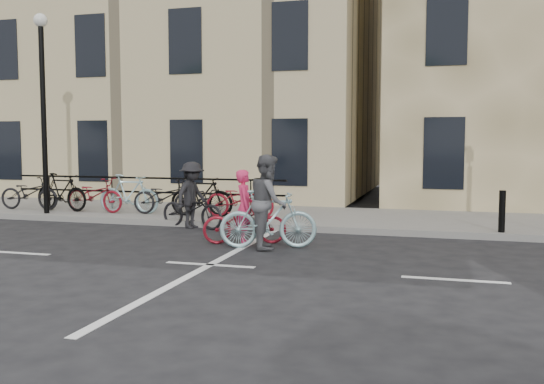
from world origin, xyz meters
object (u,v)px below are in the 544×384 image
(lamp_post, at_px, (43,88))
(cyclist_grey, at_px, (268,211))
(cyclist_pink, at_px, (245,218))
(cyclist_dark, at_px, (192,202))

(lamp_post, bearing_deg, cyclist_grey, -20.30)
(cyclist_pink, relative_size, cyclist_dark, 0.95)
(cyclist_pink, xyz_separation_m, cyclist_dark, (-1.92, 1.73, 0.10))
(cyclist_pink, height_order, cyclist_dark, cyclist_dark)
(cyclist_pink, xyz_separation_m, cyclist_grey, (0.61, -0.36, 0.22))
(cyclist_grey, height_order, cyclist_dark, cyclist_grey)
(cyclist_pink, distance_m, cyclist_dark, 2.58)
(cyclist_grey, bearing_deg, cyclist_dark, 33.12)
(cyclist_pink, relative_size, cyclist_grey, 0.91)
(lamp_post, height_order, cyclist_pink, lamp_post)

